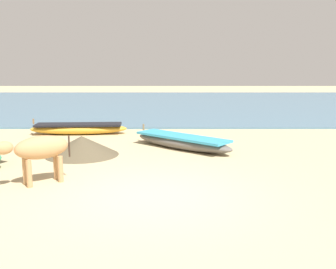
% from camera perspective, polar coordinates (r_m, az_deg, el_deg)
% --- Properties ---
extents(ground, '(80.00, 80.00, 0.00)m').
position_cam_1_polar(ground, '(7.89, -2.72, -8.94)').
color(ground, tan).
extents(sea_water, '(60.00, 20.00, 0.08)m').
position_cam_1_polar(sea_water, '(25.75, -0.81, 4.48)').
color(sea_water, slate).
rests_on(sea_water, ground).
extents(fishing_boat_0, '(3.62, 1.01, 0.59)m').
position_cam_1_polar(fishing_boat_0, '(15.06, -12.77, 0.87)').
color(fishing_boat_0, gold).
rests_on(fishing_boat_0, ground).
extents(fishing_boat_5, '(3.27, 2.99, 0.60)m').
position_cam_1_polar(fishing_boat_5, '(12.17, 2.07, -1.02)').
color(fishing_boat_5, '#5B5651').
rests_on(fishing_boat_5, ground).
extents(cow_adult_tan, '(1.47, 1.20, 1.06)m').
position_cam_1_polar(cow_adult_tan, '(8.94, -18.11, -2.09)').
color(cow_adult_tan, tan).
rests_on(cow_adult_tan, ground).
extents(debris_pile_0, '(2.81, 2.81, 0.56)m').
position_cam_1_polar(debris_pile_0, '(11.56, -12.32, -1.57)').
color(debris_pile_0, brown).
rests_on(debris_pile_0, ground).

